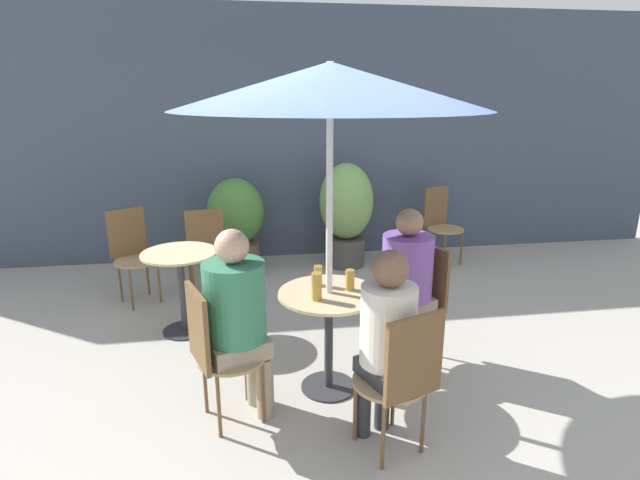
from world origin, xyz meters
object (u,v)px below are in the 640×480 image
bistro_chair_3 (132,248)px  seated_person_1 (387,332)px  cafe_table_far (181,275)px  seated_person_0 (238,312)px  beer_glass_2 (318,276)px  bistro_chair_5 (440,219)px  beer_glass_0 (317,286)px  cafe_table_near (329,318)px  potted_plant_0 (236,221)px  bistro_chair_0 (214,345)px  bistro_chair_4 (204,244)px  umbrella (330,87)px  seated_person_2 (405,277)px  bistro_chair_2 (421,295)px  bistro_chair_1 (402,373)px  potted_plant_1 (346,210)px  beer_glass_1 (350,280)px

bistro_chair_3 → seated_person_1: 3.11m
cafe_table_far → seated_person_0: (0.49, -1.28, 0.21)m
beer_glass_2 → bistro_chair_5: bearing=52.2°
bistro_chair_3 → beer_glass_0: 2.53m
cafe_table_near → potted_plant_0: potted_plant_0 is taller
bistro_chair_0 → potted_plant_0: potted_plant_0 is taller
bistro_chair_4 → potted_plant_0: 0.79m
seated_person_1 → umbrella: (-0.23, 0.61, 1.33)m
bistro_chair_4 → umbrella: bearing=105.2°
bistro_chair_0 → seated_person_2: (1.36, 0.51, 0.18)m
cafe_table_far → seated_person_2: (1.71, -0.83, 0.20)m
cafe_table_near → bistro_chair_0: (-0.75, -0.28, 0.00)m
seated_person_1 → seated_person_2: (0.38, 0.83, -0.00)m
beer_glass_2 → bistro_chair_2: bearing=9.9°
beer_glass_2 → bistro_chair_1: bearing=-69.5°
cafe_table_far → seated_person_0: bearing=-68.9°
beer_glass_0 → bistro_chair_4: bearing=113.4°
beer_glass_2 → cafe_table_far: bearing=138.8°
bistro_chair_1 → potted_plant_1: (0.36, 3.33, 0.14)m
bistro_chair_4 → bistro_chair_3: bearing=-10.3°
bistro_chair_2 → potted_plant_1: 2.30m
cafe_table_near → bistro_chair_4: 2.11m
cafe_table_far → seated_person_0: 1.39m
cafe_table_near → bistro_chair_4: bistro_chair_4 is taller
seated_person_2 → umbrella: (-0.61, -0.23, 1.33)m
cafe_table_far → cafe_table_near: bearing=-43.8°
beer_glass_1 → seated_person_2: bearing=23.8°
bistro_chair_3 → seated_person_1: size_ratio=0.76×
bistro_chair_1 → bistro_chair_4: bearing=-85.2°
bistro_chair_4 → seated_person_2: 2.29m
beer_glass_1 → umbrella: (-0.15, -0.02, 1.25)m
potted_plant_1 → umbrella: size_ratio=0.56×
umbrella → beer_glass_0: bearing=-132.2°
bistro_chair_3 → beer_glass_0: bistro_chair_3 is taller
seated_person_1 → umbrella: size_ratio=0.55×
bistro_chair_0 → potted_plant_0: bearing=-22.5°
potted_plant_0 → bistro_chair_1: bearing=-74.6°
seated_person_1 → seated_person_2: size_ratio=0.98×
seated_person_2 → seated_person_1: bearing=-44.9°
beer_glass_0 → seated_person_2: bearing=25.4°
cafe_table_near → bistro_chair_3: (-1.66, 1.86, 0.00)m
bistro_chair_0 → bistro_chair_5: 3.81m
cafe_table_near → bistro_chair_4: size_ratio=0.79×
bistro_chair_2 → potted_plant_0: (-1.40, 2.32, 0.05)m
seated_person_0 → umbrella: 1.47m
umbrella → bistro_chair_2: bearing=20.4°
beer_glass_0 → potted_plant_1: bearing=74.5°
cafe_table_far → potted_plant_0: potted_plant_0 is taller
potted_plant_0 → bistro_chair_5: bearing=-1.5°
bistro_chair_2 → beer_glass_0: bistro_chair_2 is taller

